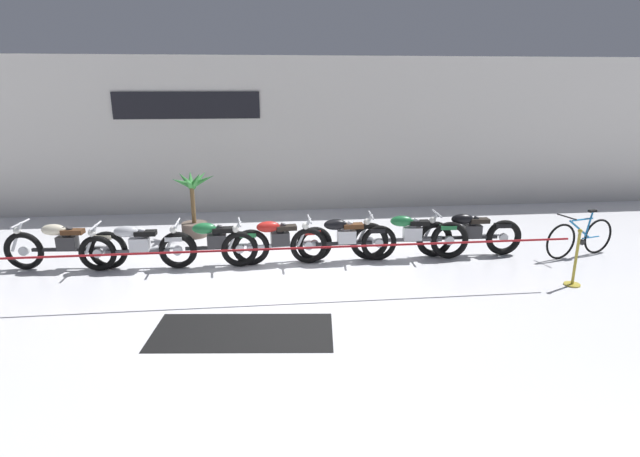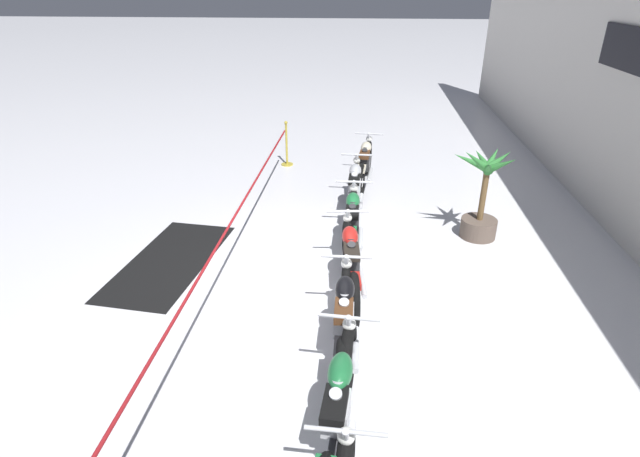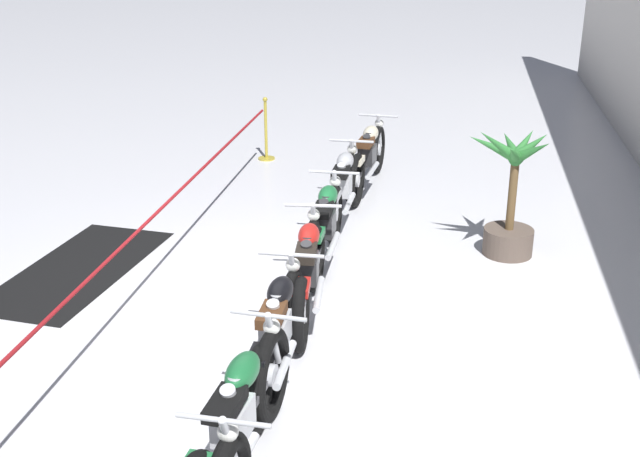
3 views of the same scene
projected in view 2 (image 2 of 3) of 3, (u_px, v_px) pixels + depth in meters
The scene contains 10 objects.
ground_plane at pixel (307, 290), 7.05m from camera, with size 120.00×120.00×0.00m, color silver.
motorcycle_cream_0 at pixel (365, 165), 10.44m from camera, with size 2.37×0.62×0.96m.
motorcycle_silver_1 at pixel (354, 190), 9.22m from camera, with size 2.21×0.62×0.93m.
motorcycle_green_2 at pixel (352, 223), 7.91m from camera, with size 2.15×0.62×0.95m.
motorcycle_red_3 at pixel (350, 263), 6.81m from camera, with size 2.23×0.63×0.94m.
motorcycle_black_4 at pixel (344, 321), 5.62m from camera, with size 2.17×0.62×0.95m.
motorcycle_green_5 at pixel (337, 414), 4.40m from camera, with size 2.44×0.62×0.97m.
potted_palm_left_of_row at pixel (482, 199), 8.21m from camera, with size 1.05×0.97×1.66m.
stanchion_far_left at pixel (250, 199), 8.13m from camera, with size 10.47×0.28×1.05m.
floor_banner at pixel (170, 261), 7.78m from camera, with size 2.62×1.19×0.01m, color black.
Camera 2 is at (5.89, 0.73, 3.90)m, focal length 28.00 mm.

